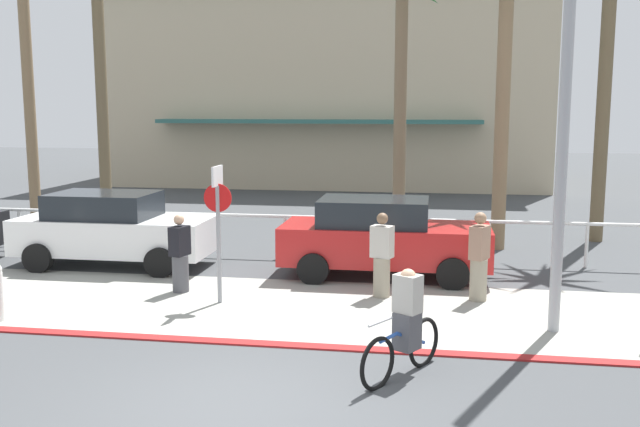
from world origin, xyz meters
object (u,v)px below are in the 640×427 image
palm_tree_1 (24,8)px  pedestrian_0 (479,261)px  car_white_1 (113,229)px  pedestrian_1 (180,257)px  stop_sign_bike_lane (218,214)px  cyclist_blue_0 (405,325)px  streetlight_curb (570,63)px  car_red_2 (383,237)px  pedestrian_2 (382,259)px  palm_tree_4 (506,30)px  palm_tree_3 (402,44)px

palm_tree_1 → pedestrian_0: palm_tree_1 is taller
car_white_1 → pedestrian_1: 3.06m
palm_tree_1 → pedestrian_0: bearing=-30.9°
stop_sign_bike_lane → pedestrian_0: (4.74, 0.91, -0.89)m
cyclist_blue_0 → pedestrian_1: bearing=141.3°
streetlight_curb → car_red_2: size_ratio=1.70×
pedestrian_1 → palm_tree_1: bearing=133.6°
pedestrian_2 → pedestrian_0: bearing=0.7°
palm_tree_4 → pedestrian_2: (-2.61, -5.18, -4.73)m
palm_tree_4 → pedestrian_2: size_ratio=4.32×
streetlight_curb → cyclist_blue_0: (-2.31, -2.01, -3.58)m
streetlight_curb → palm_tree_1: size_ratio=0.84×
pedestrian_1 → streetlight_curb: bearing=-13.3°
streetlight_curb → car_red_2: streetlight_curb is taller
car_white_1 → cyclist_blue_0: bearing=-39.3°
stop_sign_bike_lane → car_white_1: bearing=141.6°
streetlight_curb → car_white_1: size_ratio=1.70×
palm_tree_1 → car_red_2: (12.02, -6.67, -5.87)m
pedestrian_1 → pedestrian_2: size_ratio=0.95×
streetlight_curb → palm_tree_3: (-2.94, 9.25, 1.09)m
pedestrian_2 → car_white_1: bearing=164.5°
palm_tree_3 → pedestrian_2: size_ratio=4.45×
stop_sign_bike_lane → palm_tree_4: size_ratio=0.36×
streetlight_curb → car_white_1: streetlight_curb is taller
palm_tree_1 → car_red_2: 14.95m
stop_sign_bike_lane → palm_tree_3: (2.90, 8.27, 3.69)m
stop_sign_bike_lane → cyclist_blue_0: 4.73m
car_white_1 → car_red_2: size_ratio=1.00×
palm_tree_1 → car_red_2: palm_tree_1 is taller
palm_tree_1 → pedestrian_0: (13.93, -8.33, -5.95)m
car_white_1 → car_red_2: same height
car_red_2 → palm_tree_1: bearing=151.0°
stop_sign_bike_lane → pedestrian_2: bearing=16.9°
palm_tree_3 → stop_sign_bike_lane: bearing=-109.3°
pedestrian_2 → pedestrian_1: bearing=-176.3°
car_white_1 → cyclist_blue_0: size_ratio=2.78×
car_white_1 → pedestrian_0: (8.06, -1.71, -0.09)m
car_red_2 → pedestrian_2: bearing=-86.3°
palm_tree_3 → pedestrian_1: 9.75m
palm_tree_1 → car_white_1: 10.62m
palm_tree_1 → palm_tree_3: size_ratio=1.22×
palm_tree_3 → streetlight_curb: bearing=-72.4°
palm_tree_1 → pedestrian_1: size_ratio=5.73×
car_red_2 → pedestrian_1: bearing=-153.1°
car_red_2 → cyclist_blue_0: size_ratio=2.78×
car_white_1 → pedestrian_0: bearing=-12.0°
palm_tree_3 → cyclist_blue_0: size_ratio=4.62×
palm_tree_4 → pedestrian_0: (-0.80, -5.16, -4.70)m
cyclist_blue_0 → pedestrian_1: pedestrian_1 is taller
car_red_2 → stop_sign_bike_lane: bearing=-137.6°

